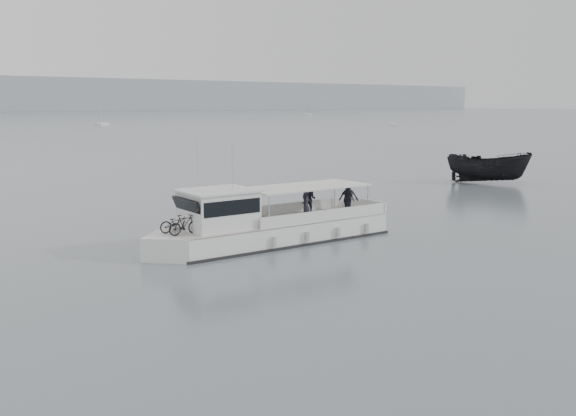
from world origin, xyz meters
TOP-DOWN VIEW (x-y plane):
  - ground at (0.00, 0.00)m, footprint 1400.00×1400.00m
  - tour_boat at (0.33, 1.88)m, footprint 12.90×3.72m
  - dark_motorboat at (29.19, 9.50)m, footprint 5.98×7.04m

SIDE VIEW (x-z plane):
  - ground at x=0.00m, z-range 0.00..0.00m
  - tour_boat at x=0.33m, z-range -1.81..3.57m
  - dark_motorboat at x=29.19m, z-range 0.00..2.63m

